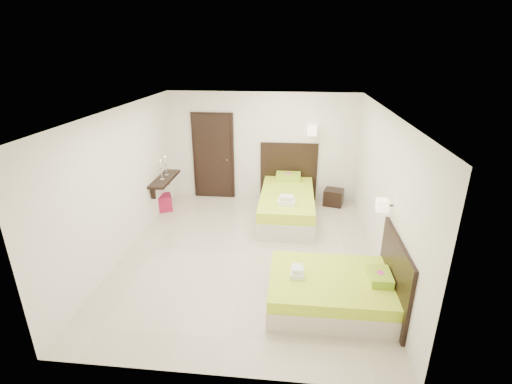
# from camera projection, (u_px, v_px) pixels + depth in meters

# --- Properties ---
(floor) EXTENTS (5.50, 5.50, 0.00)m
(floor) POSITION_uv_depth(u_px,v_px,m) (249.00, 253.00, 6.83)
(floor) COLOR beige
(floor) RESTS_ON ground
(bed_single) EXTENTS (1.37, 2.29, 1.89)m
(bed_single) POSITION_uv_depth(u_px,v_px,m) (287.00, 202.00, 8.21)
(bed_single) COLOR beige
(bed_single) RESTS_ON ground
(bed_double) EXTENTS (1.78, 1.52, 1.47)m
(bed_double) POSITION_uv_depth(u_px,v_px,m) (335.00, 289.00, 5.38)
(bed_double) COLOR beige
(bed_double) RESTS_ON ground
(nightstand) EXTENTS (0.52, 0.49, 0.39)m
(nightstand) POSITION_uv_depth(u_px,v_px,m) (333.00, 197.00, 8.86)
(nightstand) COLOR black
(nightstand) RESTS_ON ground
(ottoman) EXTENTS (0.48, 0.48, 0.36)m
(ottoman) POSITION_uv_depth(u_px,v_px,m) (163.00, 203.00, 8.59)
(ottoman) COLOR maroon
(ottoman) RESTS_ON ground
(door) EXTENTS (1.02, 0.15, 2.14)m
(door) POSITION_uv_depth(u_px,v_px,m) (213.00, 156.00, 9.06)
(door) COLOR black
(door) RESTS_ON ground
(console_shelf) EXTENTS (0.35, 1.20, 0.78)m
(console_shelf) POSITION_uv_depth(u_px,v_px,m) (164.00, 179.00, 8.21)
(console_shelf) COLOR black
(console_shelf) RESTS_ON ground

